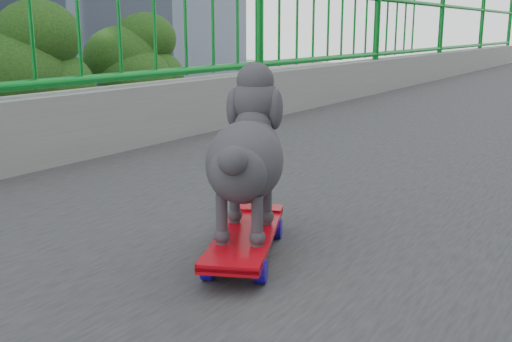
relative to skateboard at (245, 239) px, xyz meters
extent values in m
cylinder|color=#0E8026|center=(-1.37, 8.17, 0.80)|extent=(0.06, 0.06, 1.10)
cylinder|color=black|center=(-26.27, 18.17, -5.54)|extent=(0.44, 0.44, 3.01)
ellipsoid|color=#133A10|center=(-26.27, 18.17, -1.91)|extent=(5.00, 5.00, 4.25)
cylinder|color=black|center=(-25.87, 26.17, -5.67)|extent=(0.44, 0.44, 2.77)
ellipsoid|color=#133A10|center=(-25.87, 26.17, -2.41)|extent=(4.40, 4.40, 3.74)
cube|color=red|center=(0.00, 0.00, 0.01)|extent=(0.33, 0.51, 0.02)
cube|color=#99999E|center=(0.07, -0.14, -0.01)|extent=(0.09, 0.07, 0.02)
cylinder|color=#1707A3|center=(0.01, -0.17, -0.02)|extent=(0.05, 0.06, 0.06)
sphere|color=yellow|center=(0.01, -0.17, -0.02)|extent=(0.02, 0.02, 0.02)
cylinder|color=#1707A3|center=(0.12, -0.12, -0.02)|extent=(0.05, 0.06, 0.06)
sphere|color=yellow|center=(0.12, -0.12, -0.02)|extent=(0.02, 0.02, 0.02)
cube|color=#99999E|center=(-0.07, 0.14, -0.01)|extent=(0.09, 0.07, 0.02)
cylinder|color=#1707A3|center=(-0.12, 0.12, -0.02)|extent=(0.05, 0.06, 0.06)
sphere|color=yellow|center=(-0.12, 0.12, -0.02)|extent=(0.02, 0.02, 0.02)
cylinder|color=#1707A3|center=(-0.01, 0.17, -0.02)|extent=(0.05, 0.06, 0.06)
sphere|color=yellow|center=(-0.01, 0.17, -0.02)|extent=(0.02, 0.02, 0.02)
ellipsoid|color=#2B292E|center=(0.00, 0.00, 0.20)|extent=(0.30, 0.35, 0.20)
sphere|color=#2B292E|center=(-0.07, 0.15, 0.34)|extent=(0.14, 0.14, 0.14)
sphere|color=black|center=(-0.11, 0.23, 0.32)|extent=(0.02, 0.02, 0.02)
sphere|color=#2B292E|center=(0.07, -0.15, 0.24)|extent=(0.07, 0.07, 0.07)
cylinder|color=#2B292E|center=(-0.08, 0.06, 0.08)|extent=(0.03, 0.03, 0.13)
cylinder|color=#2B292E|center=(0.00, 0.10, 0.08)|extent=(0.03, 0.03, 0.13)
cylinder|color=#2B292E|center=(0.00, -0.10, 0.08)|extent=(0.03, 0.03, 0.13)
cylinder|color=#2B292E|center=(0.08, -0.06, 0.08)|extent=(0.03, 0.03, 0.13)
imported|color=black|center=(-15.57, 14.10, -6.33)|extent=(2.02, 4.97, 1.44)
camera|label=1|loc=(0.83, -1.21, 0.53)|focal=42.00mm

